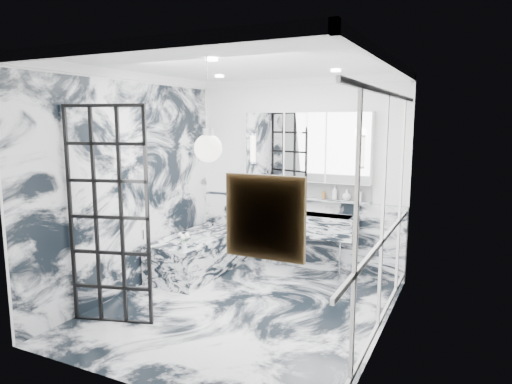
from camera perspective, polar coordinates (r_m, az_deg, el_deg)
The scene contains 25 objects.
floor at distance 5.56m, azimuth -1.77°, elevation -14.36°, with size 3.60×3.60×0.00m, color silver.
ceiling at distance 5.14m, azimuth -1.92°, elevation 15.65°, with size 3.60×3.60×0.00m, color white.
wall_back at distance 6.80m, azimuth 5.27°, elevation 2.15°, with size 3.60×3.60×0.00m, color white.
wall_front at distance 3.70m, azimuth -15.01°, elevation -3.81°, with size 3.60×3.60×0.00m, color white.
wall_left at distance 6.08m, azimuth -15.30°, elevation 1.07°, with size 3.60×3.60×0.00m, color white.
wall_right at distance 4.65m, azimuth 15.87°, elevation -1.29°, with size 3.60×3.60×0.00m, color white.
marble_clad_back at distance 6.93m, azimuth 5.09°, elevation -5.07°, with size 3.18×0.05×1.05m, color silver.
marble_clad_left at distance 6.08m, azimuth -15.18°, elevation 0.50°, with size 0.02×3.56×2.68m, color silver.
panel_molding at distance 4.67m, azimuth 15.57°, elevation -2.48°, with size 0.03×3.40×2.30m, color white.
soap_bottle_a at distance 6.56m, azimuth 9.82°, elevation -0.06°, with size 0.08×0.08×0.20m, color #8C5919.
soap_bottle_b at distance 6.47m, azimuth 12.73°, elevation -0.29°, with size 0.09×0.09×0.19m, color #4C4C51.
soap_bottle_c at distance 6.51m, azimuth 11.26°, elevation -0.36°, with size 0.12×0.12×0.15m, color silver.
face_pot at distance 6.77m, azimuth 4.50°, elevation 0.12°, with size 0.14×0.14×0.14m, color white.
amber_bottle at distance 6.61m, azimuth 8.45°, elevation -0.38°, with size 0.04×0.04×0.10m, color #8C5919.
flower_vase at distance 5.91m, azimuth -8.94°, elevation -6.76°, with size 0.07×0.07×0.12m, color silver.
crittall_door at distance 5.12m, azimuth -17.95°, elevation -3.02°, with size 0.88×0.04×2.35m, color black, non-canonical shape.
artwork at distance 3.10m, azimuth 1.12°, elevation -3.17°, with size 0.48×0.05×0.48m, color #C89014.
pendant_light at distance 3.97m, azimuth -6.00°, elevation 5.45°, with size 0.24×0.24×0.24m, color white.
trough_sink at distance 6.63m, azimuth 5.65°, elevation -3.90°, with size 1.60×0.45×0.30m, color silver.
ledge at distance 6.72m, azimuth 6.18°, elevation -0.78°, with size 1.90×0.14×0.04m, color silver.
subway_tile at distance 6.76m, azimuth 6.38°, elevation 0.42°, with size 1.90×0.03×0.23m, color white.
mirror_cabinet at distance 6.64m, azimuth 6.31°, elevation 5.62°, with size 1.90×0.16×1.00m, color white.
sconce_left at distance 6.88m, azimuth -0.44°, elevation 5.45°, with size 0.07×0.07×0.40m, color white.
sconce_right at distance 6.32m, azimuth 13.04°, elevation 4.91°, with size 0.07×0.07×0.40m, color white.
bathtub at distance 6.76m, azimuth -7.11°, elevation -7.67°, with size 0.75×1.65×0.55m, color silver.
Camera 1 is at (2.39, -4.51, 2.20)m, focal length 32.00 mm.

